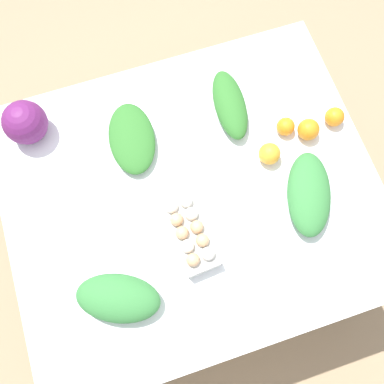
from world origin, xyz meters
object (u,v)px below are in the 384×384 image
(greens_bunch_kale, at_px, (132,138))
(orange_0, at_px, (286,126))
(greens_bunch_chard, at_px, (230,105))
(greens_bunch_dandelion, at_px, (118,298))
(cabbage_purple, at_px, (25,122))
(orange_3, at_px, (308,130))
(greens_bunch_scallion, at_px, (309,194))
(orange_1, at_px, (335,117))
(egg_carton, at_px, (189,232))
(orange_2, at_px, (269,154))

(greens_bunch_kale, distance_m, orange_0, 0.55)
(greens_bunch_chard, bearing_deg, greens_bunch_dandelion, -136.46)
(cabbage_purple, distance_m, orange_3, 0.99)
(orange_3, bearing_deg, greens_bunch_scallion, -112.90)
(orange_1, bearing_deg, greens_bunch_chard, 154.61)
(greens_bunch_dandelion, bearing_deg, orange_0, 28.45)
(cabbage_purple, height_order, egg_carton, cabbage_purple)
(greens_bunch_scallion, height_order, orange_2, greens_bunch_scallion)
(greens_bunch_chard, bearing_deg, orange_0, -41.38)
(greens_bunch_scallion, distance_m, orange_2, 0.19)
(orange_3, bearing_deg, greens_bunch_chard, 141.96)
(egg_carton, relative_size, greens_bunch_dandelion, 1.06)
(cabbage_purple, xyz_separation_m, greens_bunch_chard, (0.71, -0.14, -0.04))
(greens_bunch_scallion, relative_size, orange_3, 3.86)
(orange_3, bearing_deg, greens_bunch_dandelion, -156.02)
(greens_bunch_kale, xyz_separation_m, greens_bunch_dandelion, (-0.19, -0.52, 0.02))
(greens_bunch_kale, xyz_separation_m, orange_3, (0.60, -0.17, 0.01))
(cabbage_purple, bearing_deg, greens_bunch_chard, -10.89)
(orange_0, bearing_deg, egg_carton, -149.82)
(cabbage_purple, xyz_separation_m, greens_bunch_scallion, (0.84, -0.54, -0.03))
(cabbage_purple, bearing_deg, egg_carton, -51.72)
(greens_bunch_kale, xyz_separation_m, orange_2, (0.44, -0.21, 0.01))
(egg_carton, relative_size, orange_2, 3.67)
(cabbage_purple, distance_m, greens_bunch_dandelion, 0.69)
(cabbage_purple, xyz_separation_m, greens_bunch_dandelion, (0.15, -0.67, -0.03))
(cabbage_purple, xyz_separation_m, orange_2, (0.77, -0.36, -0.04))
(greens_bunch_chard, bearing_deg, orange_3, -38.04)
(greens_bunch_chard, height_order, orange_0, greens_bunch_chard)
(orange_2, bearing_deg, greens_bunch_scallion, -68.34)
(greens_bunch_scallion, bearing_deg, greens_bunch_dandelion, -169.43)
(orange_0, relative_size, orange_1, 0.94)
(orange_0, relative_size, orange_2, 0.84)
(greens_bunch_kale, bearing_deg, cabbage_purple, 155.77)
(orange_0, height_order, orange_2, orange_2)
(greens_bunch_dandelion, bearing_deg, orange_2, 26.24)
(orange_0, distance_m, orange_1, 0.18)
(greens_bunch_kale, height_order, orange_3, orange_3)
(egg_carton, distance_m, orange_1, 0.67)
(orange_0, distance_m, orange_2, 0.13)
(orange_2, height_order, orange_3, same)
(egg_carton, height_order, greens_bunch_dandelion, egg_carton)
(egg_carton, relative_size, orange_3, 3.64)
(egg_carton, xyz_separation_m, orange_0, (0.44, 0.26, -0.01))
(greens_bunch_kale, distance_m, orange_3, 0.63)
(greens_bunch_dandelion, distance_m, orange_2, 0.70)
(cabbage_purple, relative_size, orange_3, 2.00)
(greens_bunch_chard, distance_m, orange_0, 0.21)
(greens_bunch_dandelion, relative_size, orange_0, 4.12)
(orange_2, bearing_deg, egg_carton, -153.22)
(orange_2, bearing_deg, orange_1, 12.68)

